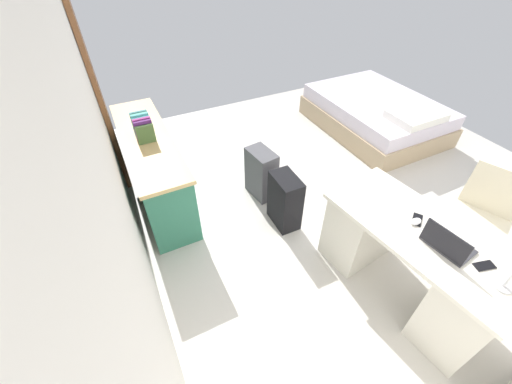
{
  "coord_description": "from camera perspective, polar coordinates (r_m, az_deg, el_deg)",
  "views": [
    {
      "loc": [
        -2.06,
        2.08,
        2.49
      ],
      "look_at": [
        -0.15,
        1.13,
        0.6
      ],
      "focal_mm": 22.16,
      "sensor_mm": 36.0,
      "label": 1
    }
  ],
  "objects": [
    {
      "name": "wall_back",
      "position": [
        2.38,
        -26.37,
        6.8
      ],
      "size": [
        4.42,
        0.1,
        2.59
      ],
      "primitive_type": "cube",
      "color": "silver",
      "rests_on": "ground_plane"
    },
    {
      "name": "laptop",
      "position": [
        2.55,
        31.19,
        -7.98
      ],
      "size": [
        0.34,
        0.26,
        0.21
      ],
      "color": "#333338",
      "rests_on": "desk"
    },
    {
      "name": "cell_phone_near_laptop",
      "position": [
        2.62,
        35.93,
        -10.73
      ],
      "size": [
        0.1,
        0.15,
        0.01
      ],
      "primitive_type": "cube",
      "rotation": [
        0.0,
        0.0,
        -0.26
      ],
      "color": "black",
      "rests_on": "desk"
    },
    {
      "name": "ground_plane",
      "position": [
        3.84,
        14.24,
        -0.42
      ],
      "size": [
        5.46,
        5.46,
        0.0
      ],
      "primitive_type": "plane",
      "color": "beige"
    },
    {
      "name": "door_wooden",
      "position": [
        4.0,
        -26.55,
        15.74
      ],
      "size": [
        0.88,
        0.05,
        2.04
      ],
      "primitive_type": "cube",
      "color": "brown",
      "rests_on": "ground_plane"
    },
    {
      "name": "computer_mouse",
      "position": [
        2.66,
        26.91,
        -4.78
      ],
      "size": [
        0.07,
        0.11,
        0.03
      ],
      "primitive_type": "ellipsoid",
      "rotation": [
        0.0,
        0.0,
        0.12
      ],
      "color": "white",
      "rests_on": "desk"
    },
    {
      "name": "suitcase_black",
      "position": [
        3.22,
        5.23,
        -1.62
      ],
      "size": [
        0.36,
        0.23,
        0.59
      ],
      "primitive_type": "cube",
      "rotation": [
        0.0,
        0.0,
        -0.02
      ],
      "color": "black",
      "rests_on": "ground_plane"
    },
    {
      "name": "bed",
      "position": [
        5.16,
        20.73,
        13.0
      ],
      "size": [
        1.9,
        1.4,
        0.58
      ],
      "color": "tan",
      "rests_on": "ground_plane"
    },
    {
      "name": "book_row",
      "position": [
        3.4,
        -19.75,
        10.96
      ],
      "size": [
        0.27,
        0.17,
        0.24
      ],
      "color": "#446434",
      "rests_on": "credenza"
    },
    {
      "name": "cell_phone_by_mouse",
      "position": [
        2.7,
        27.08,
        -4.46
      ],
      "size": [
        0.13,
        0.15,
        0.01
      ],
      "primitive_type": "cube",
      "rotation": [
        0.0,
        0.0,
        0.6
      ],
      "color": "black",
      "rests_on": "desk"
    },
    {
      "name": "figurine_small",
      "position": [
        3.73,
        -20.58,
        12.49
      ],
      "size": [
        0.08,
        0.08,
        0.11
      ],
      "primitive_type": "cone",
      "color": "#4C7FBF",
      "rests_on": "credenza"
    },
    {
      "name": "desk",
      "position": [
        2.88,
        25.87,
        -11.06
      ],
      "size": [
        1.51,
        0.83,
        0.74
      ],
      "color": "silver",
      "rests_on": "ground_plane"
    },
    {
      "name": "suitcase_spare_grey",
      "position": [
        3.56,
        0.95,
        3.35
      ],
      "size": [
        0.39,
        0.27,
        0.58
      ],
      "primitive_type": "cube",
      "rotation": [
        0.0,
        0.0,
        0.13
      ],
      "color": "#4C4C51",
      "rests_on": "ground_plane"
    },
    {
      "name": "credenza",
      "position": [
        3.66,
        -17.95,
        4.21
      ],
      "size": [
        1.8,
        0.48,
        0.78
      ],
      "color": "#2D7056",
      "rests_on": "ground_plane"
    },
    {
      "name": "office_chair",
      "position": [
        3.44,
        34.86,
        -4.59
      ],
      "size": [
        0.59,
        0.59,
        0.94
      ],
      "color": "black",
      "rests_on": "ground_plane"
    }
  ]
}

